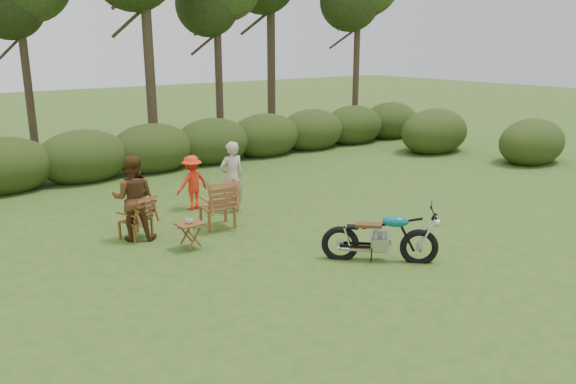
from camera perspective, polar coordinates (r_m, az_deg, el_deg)
ground at (r=9.77m, az=8.18°, el=-7.29°), size 80.00×80.00×0.00m
tree_line at (r=17.53m, az=-13.72°, el=15.04°), size 22.52×11.62×8.14m
motorcycle at (r=9.97m, az=9.19°, el=-6.87°), size 1.87×1.82×1.08m
lawn_chair_right at (r=11.65m, az=-7.13°, el=-3.52°), size 0.78×0.78×1.02m
lawn_chair_left at (r=11.34m, az=-15.13°, el=-4.47°), size 0.77×0.77×0.85m
side_table at (r=10.43m, az=-9.90°, el=-4.42°), size 0.50×0.43×0.50m
cup at (r=10.31m, az=-10.00°, el=-2.90°), size 0.15×0.15×0.10m
adult_a at (r=12.64m, az=-5.64°, el=-1.99°), size 0.59×0.39×1.59m
adult_b at (r=11.26m, az=-15.16°, el=-4.62°), size 1.01×0.95×1.65m
child at (r=12.96m, az=-9.58°, el=-1.70°), size 0.86×0.58×1.24m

